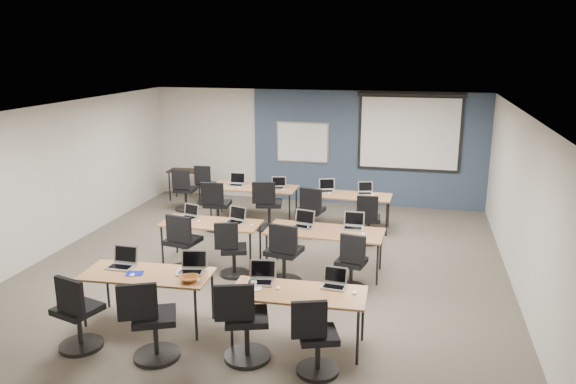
% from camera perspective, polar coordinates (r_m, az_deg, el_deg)
% --- Properties ---
extents(floor, '(8.00, 9.00, 0.02)m').
position_cam_1_polar(floor, '(9.69, -2.25, -7.79)').
color(floor, '#6B6354').
rests_on(floor, ground).
extents(ceiling, '(8.00, 9.00, 0.02)m').
position_cam_1_polar(ceiling, '(9.02, -2.42, 8.28)').
color(ceiling, white).
rests_on(ceiling, ground).
extents(wall_back, '(8.00, 0.04, 2.70)m').
position_cam_1_polar(wall_back, '(13.55, 2.80, 4.63)').
color(wall_back, beige).
rests_on(wall_back, ground).
extents(wall_front, '(8.00, 0.04, 2.70)m').
position_cam_1_polar(wall_front, '(5.33, -15.73, -12.02)').
color(wall_front, beige).
rests_on(wall_front, ground).
extents(wall_left, '(0.04, 9.00, 2.70)m').
position_cam_1_polar(wall_left, '(11.01, -22.82, 1.17)').
color(wall_left, beige).
rests_on(wall_left, ground).
extents(wall_right, '(0.04, 9.00, 2.70)m').
position_cam_1_polar(wall_right, '(9.08, 22.79, -1.51)').
color(wall_right, beige).
rests_on(wall_right, ground).
extents(blue_accent_panel, '(5.50, 0.04, 2.70)m').
position_cam_1_polar(blue_accent_panel, '(13.36, 8.07, 4.35)').
color(blue_accent_panel, '#3D5977').
rests_on(blue_accent_panel, wall_back).
extents(whiteboard, '(1.28, 0.03, 0.98)m').
position_cam_1_polar(whiteboard, '(13.52, 1.49, 5.05)').
color(whiteboard, '#A9A9AB').
rests_on(whiteboard, wall_back).
extents(projector_screen, '(2.40, 0.10, 1.82)m').
position_cam_1_polar(projector_screen, '(13.16, 12.26, 6.38)').
color(projector_screen, black).
rests_on(projector_screen, wall_back).
extents(training_table_front_left, '(1.73, 0.72, 0.73)m').
position_cam_1_polar(training_table_front_left, '(7.88, -14.09, -8.31)').
color(training_table_front_left, olive).
rests_on(training_table_front_left, floor).
extents(training_table_front_right, '(1.69, 0.70, 0.73)m').
position_cam_1_polar(training_table_front_right, '(7.11, 1.05, -10.44)').
color(training_table_front_right, brown).
rests_on(training_table_front_right, floor).
extents(training_table_mid_left, '(1.72, 0.71, 0.73)m').
position_cam_1_polar(training_table_mid_left, '(9.84, -7.82, -3.35)').
color(training_table_mid_left, brown).
rests_on(training_table_mid_left, floor).
extents(training_table_mid_right, '(1.93, 0.81, 0.73)m').
position_cam_1_polar(training_table_mid_right, '(9.34, 3.75, -4.18)').
color(training_table_mid_right, olive).
rests_on(training_table_mid_right, floor).
extents(training_table_back_left, '(1.88, 0.78, 0.73)m').
position_cam_1_polar(training_table_back_left, '(12.21, -3.51, 0.33)').
color(training_table_back_left, brown).
rests_on(training_table_back_left, floor).
extents(training_table_back_right, '(1.70, 0.71, 0.73)m').
position_cam_1_polar(training_table_back_right, '(11.61, 6.25, -0.51)').
color(training_table_back_right, brown).
rests_on(training_table_back_right, floor).
extents(laptop_0, '(0.36, 0.30, 0.27)m').
position_cam_1_polar(laptop_0, '(8.16, -16.46, -6.81)').
color(laptop_0, '#B4B4B6').
rests_on(laptop_0, training_table_front_left).
extents(mouse_0, '(0.09, 0.11, 0.04)m').
position_cam_1_polar(mouse_0, '(7.81, -15.55, -8.13)').
color(mouse_0, white).
rests_on(mouse_0, training_table_front_left).
extents(task_chair_0, '(0.56, 0.55, 1.02)m').
position_cam_1_polar(task_chair_0, '(7.58, -20.64, -11.94)').
color(task_chair_0, black).
rests_on(task_chair_0, floor).
extents(laptop_1, '(0.36, 0.30, 0.27)m').
position_cam_1_polar(laptop_1, '(7.76, -9.73, -7.50)').
color(laptop_1, '#A6A6AC').
rests_on(laptop_1, training_table_front_left).
extents(mouse_1, '(0.07, 0.10, 0.03)m').
position_cam_1_polar(mouse_1, '(7.48, -9.18, -8.81)').
color(mouse_1, white).
rests_on(mouse_1, training_table_front_left).
extents(task_chair_1, '(0.61, 0.57, 1.04)m').
position_cam_1_polar(task_chair_1, '(7.10, -13.71, -13.16)').
color(task_chair_1, black).
rests_on(task_chair_1, floor).
extents(laptop_2, '(0.35, 0.30, 0.26)m').
position_cam_1_polar(laptop_2, '(7.35, -2.74, -8.61)').
color(laptop_2, '#B7B7BD').
rests_on(laptop_2, training_table_front_right).
extents(mouse_2, '(0.06, 0.09, 0.03)m').
position_cam_1_polar(mouse_2, '(7.16, -1.05, -9.71)').
color(mouse_2, white).
rests_on(mouse_2, training_table_front_right).
extents(task_chair_2, '(0.59, 0.58, 1.05)m').
position_cam_1_polar(task_chair_2, '(6.91, -4.49, -13.55)').
color(task_chair_2, black).
rests_on(task_chair_2, floor).
extents(laptop_3, '(0.30, 0.26, 0.23)m').
position_cam_1_polar(laptop_3, '(7.24, 4.73, -9.09)').
color(laptop_3, '#B1B1B2').
rests_on(laptop_3, training_table_front_right).
extents(mouse_3, '(0.09, 0.11, 0.04)m').
position_cam_1_polar(mouse_3, '(7.08, 6.76, -10.11)').
color(mouse_3, white).
rests_on(mouse_3, training_table_front_right).
extents(task_chair_3, '(0.52, 0.50, 0.98)m').
position_cam_1_polar(task_chair_3, '(6.64, 2.81, -15.07)').
color(task_chair_3, black).
rests_on(task_chair_3, floor).
extents(laptop_4, '(0.30, 0.25, 0.23)m').
position_cam_1_polar(laptop_4, '(10.15, -9.94, -2.24)').
color(laptop_4, '#BABAC6').
rests_on(laptop_4, training_table_mid_left).
extents(mouse_4, '(0.07, 0.10, 0.03)m').
position_cam_1_polar(mouse_4, '(9.88, -9.06, -2.96)').
color(mouse_4, white).
rests_on(mouse_4, training_table_mid_left).
extents(task_chair_4, '(0.57, 0.57, 1.04)m').
position_cam_1_polar(task_chair_4, '(9.56, -10.67, -5.60)').
color(task_chair_4, black).
rests_on(task_chair_4, floor).
extents(laptop_5, '(0.33, 0.28, 0.25)m').
position_cam_1_polar(laptop_5, '(9.79, -5.29, -2.68)').
color(laptop_5, '#A4A4AB').
rests_on(laptop_5, training_table_mid_left).
extents(mouse_5, '(0.06, 0.09, 0.03)m').
position_cam_1_polar(mouse_5, '(9.58, -3.67, -3.37)').
color(mouse_5, white).
rests_on(mouse_5, training_table_mid_left).
extents(task_chair_5, '(0.49, 0.47, 0.96)m').
position_cam_1_polar(task_chair_5, '(9.29, -5.71, -6.25)').
color(task_chair_5, black).
rests_on(task_chair_5, floor).
extents(laptop_6, '(0.35, 0.30, 0.27)m').
position_cam_1_polar(laptop_6, '(9.51, 1.62, -3.13)').
color(laptop_6, silver).
rests_on(laptop_6, training_table_mid_right).
extents(mouse_6, '(0.09, 0.11, 0.04)m').
position_cam_1_polar(mouse_6, '(9.42, 2.07, -3.66)').
color(mouse_6, white).
rests_on(mouse_6, training_table_mid_right).
extents(task_chair_6, '(0.57, 0.57, 1.05)m').
position_cam_1_polar(task_chair_6, '(8.92, -0.42, -6.80)').
color(task_chair_6, black).
rests_on(task_chair_6, floor).
extents(laptop_7, '(0.34, 0.29, 0.26)m').
position_cam_1_polar(laptop_7, '(9.49, 6.67, -3.27)').
color(laptop_7, '#B2B2B2').
rests_on(laptop_7, training_table_mid_right).
extents(mouse_7, '(0.09, 0.11, 0.03)m').
position_cam_1_polar(mouse_7, '(9.19, 7.64, -4.26)').
color(mouse_7, white).
rests_on(mouse_7, training_table_mid_right).
extents(task_chair_7, '(0.48, 0.48, 0.97)m').
position_cam_1_polar(task_chair_7, '(8.76, 6.46, -7.59)').
color(task_chair_7, black).
rests_on(task_chair_7, floor).
extents(laptop_8, '(0.35, 0.30, 0.27)m').
position_cam_1_polar(laptop_8, '(12.38, -5.27, 1.00)').
color(laptop_8, '#B9B9C8').
rests_on(laptop_8, training_table_back_left).
extents(mouse_8, '(0.08, 0.10, 0.03)m').
position_cam_1_polar(mouse_8, '(12.12, -5.01, 0.45)').
color(mouse_8, white).
rests_on(mouse_8, training_table_back_left).
extents(task_chair_8, '(0.57, 0.57, 1.04)m').
position_cam_1_polar(task_chair_8, '(11.64, -7.26, -1.78)').
color(task_chair_8, black).
rests_on(task_chair_8, floor).
extents(laptop_9, '(0.31, 0.26, 0.24)m').
position_cam_1_polar(laptop_9, '(12.07, -1.02, 0.68)').
color(laptop_9, '#A5A5AD').
rests_on(laptop_9, training_table_back_left).
extents(mouse_9, '(0.08, 0.11, 0.04)m').
position_cam_1_polar(mouse_9, '(11.89, -0.50, 0.23)').
color(mouse_9, white).
rests_on(mouse_9, training_table_back_left).
extents(task_chair_9, '(0.58, 0.58, 1.05)m').
position_cam_1_polar(task_chair_9, '(11.54, -2.05, -1.78)').
color(task_chair_9, black).
rests_on(task_chair_9, floor).
extents(laptop_10, '(0.34, 0.29, 0.25)m').
position_cam_1_polar(laptop_10, '(11.83, 3.90, 0.38)').
color(laptop_10, '#B7B7C2').
rests_on(laptop_10, training_table_back_right).
extents(mouse_10, '(0.07, 0.11, 0.04)m').
position_cam_1_polar(mouse_10, '(11.63, 4.23, -0.14)').
color(mouse_10, white).
rests_on(mouse_10, training_table_back_right).
extents(task_chair_10, '(0.55, 0.55, 1.03)m').
position_cam_1_polar(task_chair_10, '(11.16, 2.31, -2.43)').
color(task_chair_10, black).
rests_on(task_chair_10, floor).
extents(laptop_11, '(0.31, 0.26, 0.24)m').
position_cam_1_polar(laptop_11, '(11.73, 7.82, 0.14)').
color(laptop_11, silver).
rests_on(laptop_11, training_table_back_right).
extents(mouse_11, '(0.07, 0.10, 0.03)m').
position_cam_1_polar(mouse_11, '(11.59, 8.64, -0.32)').
color(mouse_11, white).
rests_on(mouse_11, training_table_back_right).
extents(task_chair_11, '(0.50, 0.50, 0.98)m').
position_cam_1_polar(task_chair_11, '(10.88, 8.14, -3.15)').
color(task_chair_11, black).
rests_on(task_chair_11, floor).
extents(blue_mousepad, '(0.26, 0.23, 0.01)m').
position_cam_1_polar(blue_mousepad, '(7.88, -15.31, -7.99)').
color(blue_mousepad, '#08129F').
rests_on(blue_mousepad, training_table_front_left).
extents(snack_bowl, '(0.37, 0.37, 0.07)m').
position_cam_1_polar(snack_bowl, '(7.48, -10.00, -8.65)').
color(snack_bowl, brown).
rests_on(snack_bowl, training_table_front_left).
extents(snack_plate, '(0.22, 0.22, 0.01)m').
position_cam_1_polar(snack_plate, '(7.18, -3.41, -9.73)').
color(snack_plate, white).
rests_on(snack_plate, training_table_front_right).
extents(coffee_cup, '(0.08, 0.08, 0.06)m').
position_cam_1_polar(coffee_cup, '(7.19, -3.50, -9.37)').
color(coffee_cup, silver).
rests_on(coffee_cup, snack_plate).
extents(utility_table, '(0.90, 0.50, 0.75)m').
position_cam_1_polar(utility_table, '(13.98, -10.23, 1.81)').
color(utility_table, black).
rests_on(utility_table, floor).
extents(spare_chair_a, '(0.48, 0.48, 0.96)m').
position_cam_1_polar(spare_chair_a, '(13.59, -8.38, 0.40)').
color(spare_chair_a, black).
rests_on(spare_chair_a, floor).
extents(spare_chair_b, '(0.51, 0.51, 0.99)m').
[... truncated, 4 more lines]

